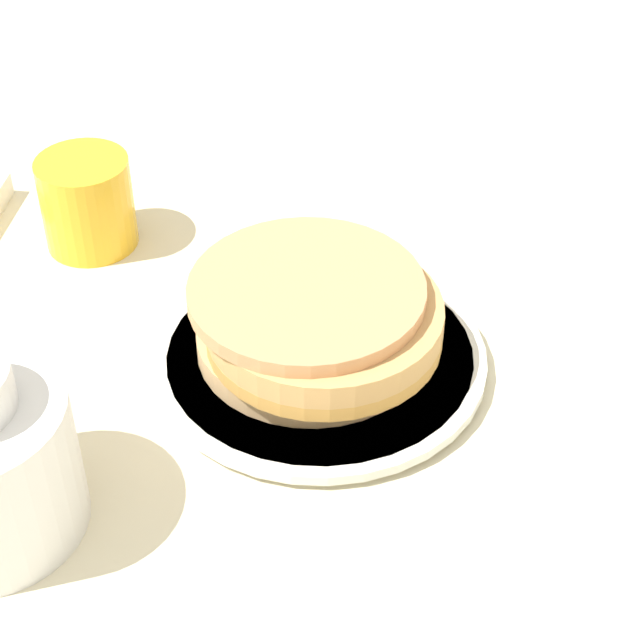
% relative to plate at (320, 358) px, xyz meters
% --- Properties ---
extents(ground_plane, '(4.00, 4.00, 0.00)m').
position_rel_plate_xyz_m(ground_plane, '(0.02, -0.03, -0.01)').
color(ground_plane, beige).
extents(plate, '(0.22, 0.22, 0.01)m').
position_rel_plate_xyz_m(plate, '(0.00, 0.00, 0.00)').
color(plate, silver).
rests_on(plate, ground_plane).
extents(pancake_stack, '(0.16, 0.17, 0.05)m').
position_rel_plate_xyz_m(pancake_stack, '(-0.00, 0.00, 0.03)').
color(pancake_stack, tan).
rests_on(pancake_stack, plate).
extents(juice_glass, '(0.07, 0.07, 0.07)m').
position_rel_plate_xyz_m(juice_glass, '(-0.10, 0.20, 0.03)').
color(juice_glass, yellow).
rests_on(juice_glass, ground_plane).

